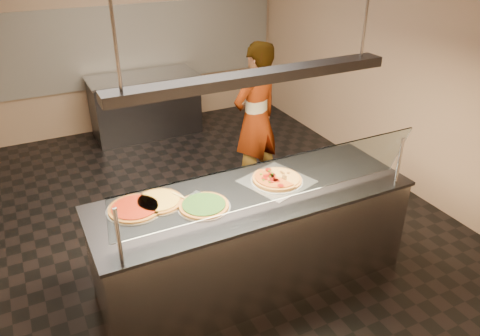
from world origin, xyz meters
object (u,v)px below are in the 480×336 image
pizza_tomato (135,208)px  pizza_spatula (186,195)px  half_pizza_sausage (287,176)px  worker (256,119)px  prep_table (145,105)px  pizza_cheese (158,201)px  heat_lamp_housing (255,77)px  half_pizza_pepperoni (266,180)px  pizza_spinach (204,205)px  sneeze_guard (274,181)px  perforated_tray (276,180)px  serving_counter (252,238)px

pizza_tomato → pizza_spatula: (0.43, -0.03, 0.01)m
half_pizza_sausage → worker: size_ratio=0.26×
pizza_spatula → worker: bearing=44.1°
pizza_tomato → worker: worker is taller
prep_table → pizza_tomato: bearing=-106.9°
pizza_cheese → pizza_tomato: (-0.20, -0.02, 0.00)m
pizza_tomato → heat_lamp_housing: size_ratio=0.20×
pizza_cheese → heat_lamp_housing: 1.28m
pizza_cheese → half_pizza_sausage: bearing=-6.4°
half_pizza_pepperoni → pizza_spinach: (-0.64, -0.10, -0.02)m
pizza_spatula → prep_table: bearing=79.7°
heat_lamp_housing → worker: bearing=61.0°
pizza_tomato → half_pizza_sausage: bearing=-4.8°
pizza_cheese → pizza_spatula: pizza_spatula is taller
pizza_spatula → worker: 1.92m
sneeze_guard → pizza_spatula: bearing=135.4°
pizza_tomato → worker: (1.81, 1.30, -0.03)m
half_pizza_pepperoni → pizza_spinach: 0.65m
pizza_spatula → prep_table: (0.65, 3.58, -0.49)m
sneeze_guard → pizza_spinach: size_ratio=5.81×
prep_table → worker: (0.72, -2.25, 0.45)m
pizza_spinach → heat_lamp_housing: 1.10m
half_pizza_pepperoni → perforated_tray: bearing=0.1°
perforated_tray → half_pizza_pepperoni: size_ratio=1.38×
sneeze_guard → perforated_tray: 0.61m
prep_table → heat_lamp_housing: bearing=-91.8°
perforated_tray → half_pizza_sausage: 0.11m
sneeze_guard → worker: size_ratio=1.38×
serving_counter → prep_table: size_ratio=1.71×
half_pizza_sausage → prep_table: 3.71m
serving_counter → pizza_tomato: bearing=167.4°
perforated_tray → prep_table: bearing=92.7°
pizza_spinach → pizza_spatula: bearing=114.0°
perforated_tray → half_pizza_pepperoni: half_pizza_pepperoni is taller
serving_counter → prep_table: same height
perforated_tray → prep_table: size_ratio=0.41×
prep_table → pizza_spatula: bearing=-100.3°
worker → heat_lamp_housing: (-0.84, -1.52, 1.03)m
serving_counter → pizza_tomato: 1.10m
heat_lamp_housing → prep_table: bearing=88.2°
perforated_tray → half_pizza_sausage: size_ratio=1.38×
pizza_spinach → perforated_tray: bearing=7.7°
heat_lamp_housing → sneeze_guard: bearing=-90.0°
sneeze_guard → pizza_spatula: 0.80m
pizza_cheese → serving_counter: bearing=-16.9°
prep_table → worker: size_ratio=0.89×
worker → half_pizza_pepperoni: bearing=47.5°
serving_counter → sneeze_guard: 0.83m
pizza_spinach → pizza_spatula: (-0.08, 0.18, 0.01)m
pizza_spinach → prep_table: 3.84m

